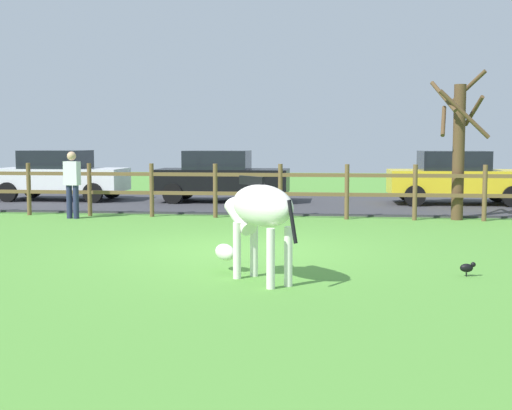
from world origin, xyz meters
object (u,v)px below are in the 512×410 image
(bare_tree, at_px, (459,144))
(crow_on_grass, at_px, (467,267))
(parked_car_black, at_px, (221,176))
(parked_car_yellow, at_px, (457,177))
(visitor_near_fence, at_px, (72,182))
(zebra, at_px, (258,213))
(parked_car_white, at_px, (60,175))

(bare_tree, height_order, crow_on_grass, bare_tree)
(bare_tree, distance_m, parked_car_black, 7.44)
(crow_on_grass, xyz_separation_m, parked_car_yellow, (1.64, 10.92, 0.72))
(bare_tree, relative_size, crow_on_grass, 16.69)
(bare_tree, distance_m, visitor_near_fence, 9.39)
(parked_car_black, distance_m, visitor_near_fence, 5.38)
(bare_tree, height_order, zebra, bare_tree)
(parked_car_yellow, relative_size, parked_car_black, 1.01)
(zebra, height_order, parked_car_yellow, parked_car_yellow)
(bare_tree, bearing_deg, parked_car_yellow, 80.87)
(crow_on_grass, height_order, parked_car_white, parked_car_white)
(parked_car_yellow, relative_size, parked_car_white, 1.01)
(parked_car_yellow, height_order, visitor_near_fence, visitor_near_fence)
(zebra, height_order, parked_car_white, parked_car_white)
(parked_car_black, bearing_deg, bare_tree, -30.00)
(parked_car_white, bearing_deg, parked_car_yellow, 0.28)
(crow_on_grass, height_order, parked_car_black, parked_car_black)
(zebra, bearing_deg, bare_tree, 63.54)
(parked_car_black, bearing_deg, zebra, -77.81)
(parked_car_yellow, distance_m, parked_car_black, 7.00)
(zebra, relative_size, crow_on_grass, 7.32)
(crow_on_grass, xyz_separation_m, parked_car_black, (-5.35, 10.85, 0.72))
(zebra, height_order, crow_on_grass, zebra)
(visitor_near_fence, bearing_deg, parked_car_yellow, 24.83)
(parked_car_yellow, xyz_separation_m, parked_car_black, (-7.00, -0.07, 0.00))
(bare_tree, xyz_separation_m, parked_car_black, (-6.39, 3.69, -0.97))
(parked_car_black, height_order, visitor_near_fence, visitor_near_fence)
(parked_car_white, relative_size, parked_car_black, 1.00)
(crow_on_grass, bearing_deg, parked_car_white, 134.00)
(parked_car_yellow, xyz_separation_m, parked_car_white, (-12.14, -0.06, 0.00))
(bare_tree, bearing_deg, zebra, -116.46)
(bare_tree, distance_m, crow_on_grass, 7.43)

